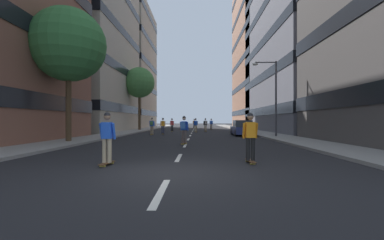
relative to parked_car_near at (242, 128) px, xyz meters
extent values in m
plane|color=black|center=(-5.15, 11.45, -0.70)|extent=(178.53, 178.53, 0.00)
cube|color=gray|center=(-12.97, 15.17, -0.63)|extent=(2.95, 81.82, 0.14)
cube|color=gray|center=(2.67, 15.17, -0.63)|extent=(2.95, 81.82, 0.14)
cube|color=silver|center=(-5.15, -20.30, -0.70)|extent=(0.16, 2.20, 0.01)
cube|color=silver|center=(-5.15, -15.30, -0.70)|extent=(0.16, 2.20, 0.01)
cube|color=silver|center=(-5.15, -10.30, -0.70)|extent=(0.16, 2.20, 0.01)
cube|color=silver|center=(-5.15, -5.30, -0.70)|extent=(0.16, 2.20, 0.01)
cube|color=silver|center=(-5.15, -0.30, -0.70)|extent=(0.16, 2.20, 0.01)
cube|color=silver|center=(-5.15, 4.70, -0.70)|extent=(0.16, 2.20, 0.01)
cube|color=silver|center=(-5.15, 9.70, -0.70)|extent=(0.16, 2.20, 0.01)
cube|color=silver|center=(-5.15, 14.70, -0.70)|extent=(0.16, 2.20, 0.01)
cube|color=silver|center=(-5.15, 19.70, -0.70)|extent=(0.16, 2.20, 0.01)
cube|color=silver|center=(-5.15, 24.70, -0.70)|extent=(0.16, 2.20, 0.01)
cube|color=silver|center=(-5.15, 29.70, -0.70)|extent=(0.16, 2.20, 0.01)
cube|color=silver|center=(-5.15, 34.70, -0.70)|extent=(0.16, 2.20, 0.01)
cube|color=silver|center=(-5.15, 39.70, -0.70)|extent=(0.16, 2.20, 0.01)
cube|color=silver|center=(-5.15, 44.70, -0.70)|extent=(0.16, 2.20, 0.01)
cube|color=#BCB29E|center=(-21.42, 9.29, 12.19)|extent=(13.94, 17.52, 25.79)
cube|color=black|center=(-21.42, 9.29, 2.40)|extent=(14.06, 17.64, 1.10)
cube|color=black|center=(-21.42, 9.29, 7.55)|extent=(14.06, 17.64, 1.10)
cube|color=black|center=(-21.42, 9.29, 12.71)|extent=(14.06, 17.64, 1.10)
cube|color=#B2A893|center=(-21.42, 28.14, 11.79)|extent=(13.94, 16.97, 24.97)
cube|color=black|center=(-21.42, 28.14, 2.30)|extent=(14.06, 17.09, 1.10)
cube|color=black|center=(-21.42, 28.14, 7.29)|extent=(14.06, 17.09, 1.10)
cube|color=black|center=(-21.42, 28.14, 12.29)|extent=(14.06, 17.09, 1.10)
cube|color=black|center=(-21.42, 28.14, 17.28)|extent=(14.06, 17.09, 1.10)
cube|color=black|center=(-21.42, 28.14, 22.28)|extent=(14.06, 17.09, 1.10)
cube|color=slate|center=(11.12, 9.29, 15.17)|extent=(13.94, 23.48, 31.75)
cube|color=black|center=(11.12, 9.29, 2.02)|extent=(14.06, 23.60, 1.10)
cube|color=black|center=(11.12, 9.29, 6.56)|extent=(14.06, 23.60, 1.10)
cube|color=black|center=(11.12, 9.29, 11.09)|extent=(14.06, 23.60, 1.10)
cube|color=black|center=(11.12, 9.29, 15.63)|extent=(14.06, 23.60, 1.10)
cube|color=#9E6B51|center=(11.12, 28.14, 14.79)|extent=(13.94, 21.78, 30.97)
cube|color=black|center=(11.12, 28.14, 2.40)|extent=(14.06, 21.90, 1.10)
cube|color=black|center=(11.12, 28.14, 7.56)|extent=(14.06, 21.90, 1.10)
cube|color=black|center=(11.12, 28.14, 12.72)|extent=(14.06, 21.90, 1.10)
cube|color=black|center=(11.12, 28.14, 17.88)|extent=(14.06, 21.90, 1.10)
cube|color=black|center=(11.12, 28.14, 23.05)|extent=(14.06, 21.90, 1.10)
cube|color=navy|center=(0.00, 0.04, -0.17)|extent=(1.80, 4.40, 0.70)
cube|color=#2D3338|center=(0.00, -0.11, 0.50)|extent=(1.60, 2.10, 0.64)
cylinder|color=black|center=(-0.80, 1.49, -0.38)|extent=(0.22, 0.64, 0.64)
cylinder|color=black|center=(0.80, 1.49, -0.38)|extent=(0.22, 0.64, 0.64)
cylinder|color=black|center=(-0.80, -1.41, -0.38)|extent=(0.22, 0.64, 0.64)
cylinder|color=black|center=(0.80, -1.41, -0.38)|extent=(0.22, 0.64, 0.64)
cylinder|color=#4C3823|center=(-12.97, -8.79, 1.79)|extent=(0.36, 0.36, 4.69)
sphere|color=#387A3D|center=(-12.97, -8.79, 5.83)|extent=(4.86, 4.86, 4.86)
cylinder|color=#4C3823|center=(-12.97, 11.82, 2.11)|extent=(0.36, 0.36, 5.35)
sphere|color=#478442|center=(-12.97, 11.82, 6.34)|extent=(4.44, 4.44, 4.44)
cylinder|color=#3F3F44|center=(2.38, -3.18, 2.69)|extent=(0.16, 0.16, 6.50)
cylinder|color=#3F3F44|center=(1.48, -3.18, 5.84)|extent=(1.80, 0.10, 0.10)
ellipsoid|color=silver|center=(0.58, -3.18, 5.69)|extent=(0.50, 0.30, 0.24)
cube|color=brown|center=(-5.26, -9.51, -0.62)|extent=(0.41, 0.92, 0.02)
cylinder|color=#D8BF4C|center=(-5.18, -9.20, -0.66)|extent=(0.19, 0.11, 0.07)
cylinder|color=#D8BF4C|center=(-5.33, -9.82, -0.66)|extent=(0.19, 0.11, 0.07)
cylinder|color=#594C47|center=(-5.34, -9.49, -0.21)|extent=(0.17, 0.17, 0.80)
cylinder|color=#594C47|center=(-5.17, -9.54, -0.21)|extent=(0.17, 0.17, 0.80)
cube|color=blue|center=(-5.26, -9.51, 0.47)|extent=(0.36, 0.27, 0.55)
cylinder|color=blue|center=(-5.46, -9.41, 0.44)|extent=(0.14, 0.24, 0.55)
cylinder|color=blue|center=(-5.03, -9.52, 0.44)|extent=(0.14, 0.24, 0.55)
sphere|color=tan|center=(-5.25, -9.49, 0.92)|extent=(0.22, 0.22, 0.22)
sphere|color=black|center=(-5.25, -9.49, 0.97)|extent=(0.21, 0.21, 0.21)
cube|color=#3F72BF|center=(-5.30, -9.69, 0.50)|extent=(0.29, 0.22, 0.40)
cube|color=brown|center=(-8.19, 2.15, -0.62)|extent=(0.32, 0.92, 0.02)
cylinder|color=#D8BF4C|center=(-8.24, 2.47, -0.66)|extent=(0.19, 0.09, 0.07)
cylinder|color=#D8BF4C|center=(-8.15, 1.83, -0.66)|extent=(0.19, 0.09, 0.07)
cylinder|color=#2D334C|center=(-8.28, 2.14, -0.21)|extent=(0.16, 0.16, 0.80)
cylinder|color=#2D334C|center=(-8.10, 2.16, -0.21)|extent=(0.16, 0.16, 0.80)
cube|color=orange|center=(-8.19, 2.15, 0.47)|extent=(0.34, 0.24, 0.55)
cylinder|color=orange|center=(-8.42, 2.17, 0.44)|extent=(0.12, 0.24, 0.55)
cylinder|color=orange|center=(-7.98, 2.23, 0.44)|extent=(0.12, 0.24, 0.55)
sphere|color=beige|center=(-8.20, 2.17, 0.92)|extent=(0.22, 0.22, 0.22)
sphere|color=black|center=(-8.20, 2.17, 0.97)|extent=(0.21, 0.21, 0.21)
cube|color=brown|center=(-4.68, 7.07, -0.62)|extent=(0.37, 0.92, 0.02)
cylinder|color=#D8BF4C|center=(-4.75, 7.38, -0.66)|extent=(0.19, 0.10, 0.07)
cylinder|color=#D8BF4C|center=(-4.62, 6.75, -0.66)|extent=(0.19, 0.10, 0.07)
cylinder|color=tan|center=(-4.77, 7.05, -0.21)|extent=(0.16, 0.16, 0.80)
cylinder|color=tan|center=(-4.59, 7.08, -0.21)|extent=(0.16, 0.16, 0.80)
cube|color=blue|center=(-4.68, 7.07, 0.47)|extent=(0.35, 0.26, 0.55)
cylinder|color=blue|center=(-4.91, 7.07, 0.44)|extent=(0.13, 0.24, 0.55)
cylinder|color=blue|center=(-4.48, 7.16, 0.44)|extent=(0.13, 0.24, 0.55)
sphere|color=beige|center=(-4.69, 7.08, 0.92)|extent=(0.22, 0.22, 0.22)
sphere|color=black|center=(-4.69, 7.08, 0.97)|extent=(0.21, 0.21, 0.21)
cube|color=brown|center=(-7.42, -17.15, -0.62)|extent=(0.28, 0.91, 0.02)
cylinder|color=#D8BF4C|center=(-7.39, -16.83, -0.66)|extent=(0.19, 0.09, 0.07)
cylinder|color=#D8BF4C|center=(-7.44, -17.47, -0.66)|extent=(0.19, 0.09, 0.07)
cylinder|color=tan|center=(-7.51, -17.14, -0.21)|extent=(0.15, 0.15, 0.80)
cylinder|color=tan|center=(-7.33, -17.16, -0.21)|extent=(0.15, 0.15, 0.80)
cube|color=blue|center=(-7.42, -17.15, 0.47)|extent=(0.34, 0.23, 0.55)
cylinder|color=blue|center=(-7.63, -17.08, 0.44)|extent=(0.11, 0.24, 0.55)
cylinder|color=blue|center=(-7.19, -17.12, 0.44)|extent=(0.11, 0.24, 0.55)
sphere|color=#997051|center=(-7.41, -17.13, 0.92)|extent=(0.22, 0.22, 0.22)
sphere|color=black|center=(-7.41, -17.13, 0.97)|extent=(0.21, 0.21, 0.21)
cube|color=brown|center=(-9.19, 1.03, -0.62)|extent=(0.22, 0.90, 0.02)
cylinder|color=#D8BF4C|center=(-9.18, 1.35, -0.66)|extent=(0.18, 0.07, 0.07)
cylinder|color=#D8BF4C|center=(-9.19, 0.71, -0.66)|extent=(0.18, 0.07, 0.07)
cylinder|color=tan|center=(-9.28, 1.04, -0.21)|extent=(0.14, 0.14, 0.80)
cylinder|color=tan|center=(-9.10, 1.03, -0.21)|extent=(0.14, 0.14, 0.80)
cube|color=blue|center=(-9.19, 1.03, 0.47)|extent=(0.32, 0.21, 0.55)
cylinder|color=blue|center=(-9.41, 1.09, 0.44)|extent=(0.09, 0.23, 0.55)
cylinder|color=blue|center=(-8.97, 1.08, 0.44)|extent=(0.09, 0.23, 0.55)
sphere|color=beige|center=(-9.19, 1.05, 0.92)|extent=(0.22, 0.22, 0.22)
sphere|color=black|center=(-9.19, 1.05, 0.97)|extent=(0.21, 0.21, 0.21)
cube|color=#4C8C4C|center=(-9.19, 0.85, 0.50)|extent=(0.26, 0.16, 0.40)
cube|color=brown|center=(-5.09, 21.38, -0.62)|extent=(0.30, 0.92, 0.02)
cylinder|color=#D8BF4C|center=(-5.13, 21.70, -0.66)|extent=(0.19, 0.09, 0.07)
cylinder|color=#D8BF4C|center=(-5.06, 21.06, -0.66)|extent=(0.19, 0.09, 0.07)
cylinder|color=black|center=(-5.18, 21.37, -0.21)|extent=(0.16, 0.16, 0.80)
cylinder|color=black|center=(-5.00, 21.39, -0.21)|extent=(0.16, 0.16, 0.80)
cube|color=orange|center=(-5.09, 21.38, 0.47)|extent=(0.34, 0.24, 0.55)
cylinder|color=orange|center=(-5.32, 21.40, 0.44)|extent=(0.12, 0.24, 0.55)
cylinder|color=orange|center=(-4.88, 21.46, 0.44)|extent=(0.12, 0.24, 0.55)
sphere|color=#997051|center=(-5.10, 21.40, 0.92)|extent=(0.22, 0.22, 0.22)
sphere|color=black|center=(-5.10, 21.40, 0.97)|extent=(0.21, 0.21, 0.21)
cube|color=brown|center=(-10.54, 8.22, -0.62)|extent=(0.30, 0.92, 0.02)
cylinder|color=#D8BF4C|center=(-10.50, 8.54, -0.66)|extent=(0.19, 0.09, 0.07)
cylinder|color=#D8BF4C|center=(-10.57, 7.91, -0.66)|extent=(0.19, 0.09, 0.07)
cylinder|color=#2D334C|center=(-10.63, 8.23, -0.21)|extent=(0.15, 0.15, 0.80)
cylinder|color=#2D334C|center=(-10.45, 8.21, -0.21)|extent=(0.15, 0.15, 0.80)
cube|color=blue|center=(-10.54, 8.22, 0.47)|extent=(0.34, 0.23, 0.55)
cylinder|color=blue|center=(-10.75, 8.30, 0.44)|extent=(0.11, 0.24, 0.55)
cylinder|color=blue|center=(-10.31, 8.25, 0.44)|extent=(0.11, 0.24, 0.55)
sphere|color=tan|center=(-10.53, 8.24, 0.92)|extent=(0.22, 0.22, 0.22)
sphere|color=black|center=(-10.53, 8.24, 0.97)|extent=(0.21, 0.21, 0.21)
cube|color=#4C8C4C|center=(-10.56, 8.04, 0.50)|extent=(0.28, 0.19, 0.40)
cube|color=brown|center=(-7.89, 8.84, -0.62)|extent=(0.30, 0.92, 0.02)
cylinder|color=#D8BF4C|center=(-7.93, 9.15, -0.66)|extent=(0.19, 0.09, 0.07)
cylinder|color=#D8BF4C|center=(-7.86, 8.52, -0.66)|extent=(0.19, 0.09, 0.07)
cylinder|color=black|center=(-7.98, 8.83, -0.21)|extent=(0.15, 0.15, 0.80)
cylinder|color=black|center=(-7.80, 8.85, -0.21)|extent=(0.15, 0.15, 0.80)
cube|color=red|center=(-7.89, 8.84, 0.47)|extent=(0.34, 0.23, 0.55)
cylinder|color=red|center=(-8.12, 8.86, 0.44)|extent=(0.12, 0.24, 0.55)
cylinder|color=red|center=(-7.68, 8.91, 0.44)|extent=(0.12, 0.24, 0.55)
sphere|color=beige|center=(-7.89, 8.86, 0.92)|extent=(0.22, 0.22, 0.22)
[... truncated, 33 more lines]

